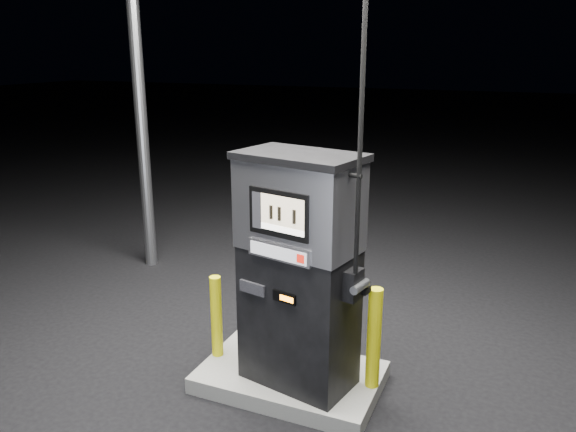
% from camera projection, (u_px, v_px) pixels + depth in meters
% --- Properties ---
extents(ground, '(80.00, 80.00, 0.00)m').
position_uv_depth(ground, '(290.00, 384.00, 5.12)').
color(ground, black).
rests_on(ground, ground).
extents(pump_island, '(1.60, 1.00, 0.15)m').
position_uv_depth(pump_island, '(290.00, 377.00, 5.10)').
color(pump_island, slate).
rests_on(pump_island, ground).
extents(fuel_dispenser, '(1.16, 0.79, 4.17)m').
position_uv_depth(fuel_dispenser, '(299.00, 270.00, 4.65)').
color(fuel_dispenser, black).
rests_on(fuel_dispenser, pump_island).
extents(bollard_left, '(0.13, 0.13, 0.79)m').
position_uv_depth(bollard_left, '(216.00, 316.00, 5.23)').
color(bollard_left, yellow).
rests_on(bollard_left, pump_island).
extents(bollard_right, '(0.15, 0.15, 0.90)m').
position_uv_depth(bollard_right, '(374.00, 338.00, 4.72)').
color(bollard_right, yellow).
rests_on(bollard_right, pump_island).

